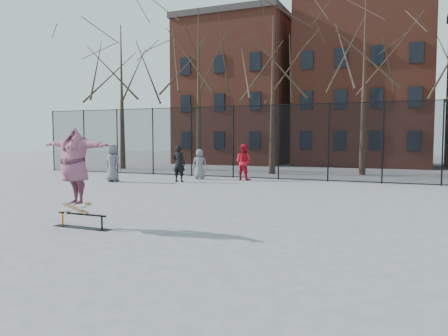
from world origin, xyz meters
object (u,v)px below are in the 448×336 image
at_px(skater, 75,171).
at_px(bystander_extra, 113,163).
at_px(bystander_red, 244,162).
at_px(bystander_black, 179,164).
at_px(skate_rail, 82,222).
at_px(skateboard, 76,211).
at_px(bystander_grey, 200,164).

xyz_separation_m(skater, bystander_extra, (-6.15, 9.54, -0.46)).
bearing_deg(bystander_extra, bystander_red, -141.13).
relative_size(bystander_black, bystander_red, 0.98).
xyz_separation_m(skate_rail, skater, (-0.19, 0.00, 1.27)).
relative_size(skater, bystander_red, 1.23).
relative_size(skate_rail, bystander_extra, 0.88).
bearing_deg(skater, skateboard, 0.00).
bearing_deg(bystander_black, skater, 105.12).
bearing_deg(bystander_red, skater, 105.41).
relative_size(skate_rail, bystander_red, 0.88).
bearing_deg(bystander_grey, skateboard, 81.64).
bearing_deg(skater, skate_rail, 8.97).
height_order(bystander_grey, bystander_black, bystander_black).
bearing_deg(bystander_red, skateboard, 105.41).
height_order(bystander_black, bystander_red, bystander_red).
height_order(skateboard, bystander_grey, bystander_grey).
xyz_separation_m(skate_rail, skateboard, (-0.19, 0.00, 0.27)).
bearing_deg(bystander_black, bystander_grey, -100.81).
height_order(skater, bystander_red, skater).
height_order(bystander_grey, bystander_extra, bystander_extra).
relative_size(skateboard, bystander_black, 0.44).
distance_m(skater, bystander_black, 11.21).
bearing_deg(bystander_black, bystander_extra, 21.05).
xyz_separation_m(skater, bystander_black, (-3.02, 10.78, -0.48)).
xyz_separation_m(bystander_red, bystander_extra, (-5.79, -3.40, 0.00)).
distance_m(skate_rail, bystander_red, 12.98).
bearing_deg(bystander_red, skate_rail, 106.26).
distance_m(bystander_black, bystander_extra, 3.37).
height_order(skater, bystander_grey, skater).
bearing_deg(skater, bystander_extra, 131.76).
distance_m(skate_rail, bystander_grey, 12.85).
height_order(skater, bystander_extra, skater).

